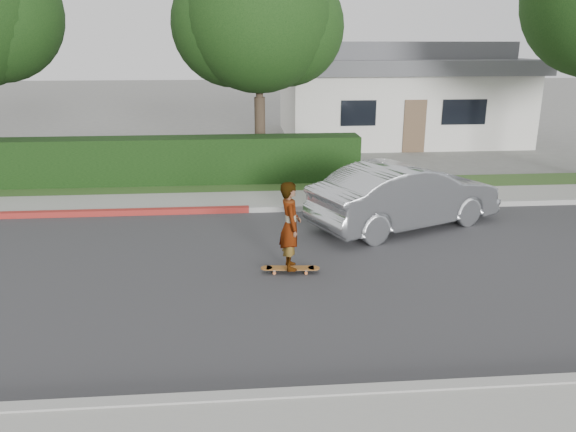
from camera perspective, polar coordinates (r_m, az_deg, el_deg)
The scene contains 13 objects.
ground at distance 10.91m, azimuth -8.84°, elevation -5.95°, with size 120.00×120.00×0.00m, color slate.
road at distance 10.90m, azimuth -8.84°, elevation -5.93°, with size 60.00×8.00×0.01m, color #2D2D30.
curb_near at distance 7.28m, azimuth -10.95°, elevation -18.13°, with size 60.00×0.20×0.15m, color #9E9E99.
curb_far at distance 14.74m, azimuth -7.88°, elevation 0.57°, with size 60.00×0.20×0.15m, color #9E9E99.
curb_red_section at distance 15.82m, azimuth -26.27°, elevation 0.08°, with size 12.00×0.21×0.15m, color maroon.
sidewalk_far at distance 15.61m, azimuth -7.73°, elevation 1.46°, with size 60.00×1.60×0.12m, color gray.
planting_strip at distance 17.15m, azimuth -7.50°, elevation 2.87°, with size 60.00×1.60×0.10m, color #2D4C1E.
hedge at distance 17.97m, azimuth -17.15°, elevation 5.20°, with size 15.00×1.00×1.50m, color black.
tree_center at distance 19.22m, azimuth -3.09°, elevation 19.12°, with size 5.66×4.84×7.44m.
house at distance 27.07m, azimuth 10.73°, elevation 12.33°, with size 10.60×8.60×4.30m.
skateboard at distance 10.83m, azimuth 0.23°, elevation -5.34°, with size 1.15×0.32×0.11m.
skateboarder at distance 10.53m, azimuth 0.23°, elevation -0.99°, with size 0.62×0.41×1.69m, color white.
car_silver at distance 13.63m, azimuth 11.83°, elevation 2.06°, with size 1.65×4.72×1.55m, color #AAADB1.
Camera 1 is at (0.81, -10.01, 4.24)m, focal length 35.00 mm.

